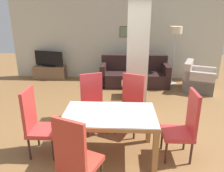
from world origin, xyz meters
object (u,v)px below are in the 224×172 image
armchair (197,80)px  coffee_table (132,89)px  tv_screen (49,59)px  floor_lamp (175,35)px  dining_chair_far_left (93,102)px  sofa (134,75)px  dining_chair_head_right (184,125)px  bottle (136,80)px  tv_stand (50,72)px  dining_chair_far_right (131,103)px  dining_chair_near_left (76,156)px  dining_table (110,123)px  dining_chair_head_left (37,122)px

armchair → coffee_table: armchair is taller
tv_screen → floor_lamp: size_ratio=0.56×
floor_lamp → dining_chair_far_left: bearing=-126.0°
dining_chair_far_left → armchair: bearing=-162.7°
dining_chair_far_left → sofa: size_ratio=0.53×
sofa → armchair: 1.90m
dining_chair_head_right → coffee_table: 2.74m
bottle → tv_stand: bottle is taller
bottle → dining_chair_far_right: bearing=-96.4°
dining_chair_near_left → dining_chair_far_right: size_ratio=1.00×
dining_chair_far_right → armchair: 3.22m
tv_stand → dining_chair_far_left: bearing=-59.9°
dining_chair_far_right → floor_lamp: 3.48m
sofa → coffee_table: sofa is taller
sofa → bottle: 1.13m
dining_table → armchair: (2.45, 3.26, -0.29)m
dining_chair_near_left → tv_screen: dining_chair_near_left is taller
dining_chair_far_right → dining_chair_head_right: size_ratio=1.00×
dining_chair_head_left → dining_chair_far_left: size_ratio=1.00×
dining_table → dining_chair_head_right: 1.16m
dining_table → coffee_table: dining_table is taller
dining_table → tv_stand: size_ratio=1.32×
dining_table → bottle: 2.62m
dining_chair_far_right → bottle: 1.74m
bottle → dining_chair_far_left: bearing=-118.3°
dining_chair_far_left → dining_chair_head_right: bearing=127.8°
dining_chair_near_left → dining_chair_far_left: bearing=113.2°
tv_screen → floor_lamp: 4.25m
sofa → dining_table: bearing=80.9°
dining_chair_far_right → bottle: size_ratio=4.36×
dining_chair_head_left → armchair: dining_chair_head_left is taller
dining_chair_far_right → tv_stand: bearing=-27.8°
dining_chair_head_right → sofa: 3.72m
armchair → tv_screen: (-4.77, 0.96, 0.41)m
floor_lamp → sofa: bearing=-172.2°
dining_chair_far_left → dining_chair_far_right: bearing=155.4°
sofa → tv_screen: bearing=-10.8°
dining_chair_near_left → coffee_table: dining_chair_near_left is taller
coffee_table → dining_table: bearing=-100.1°
floor_lamp → dining_chair_near_left: bearing=-114.9°
dining_chair_far_right → floor_lamp: floor_lamp is taller
dining_chair_head_left → bottle: size_ratio=4.36×
tv_screen → floor_lamp: bearing=-171.1°
coffee_table → tv_stand: (-2.79, 1.60, 0.02)m
bottle → dining_chair_near_left: bearing=-105.2°
dining_table → tv_stand: 4.84m
dining_chair_head_right → tv_stand: (-3.49, 4.23, -0.35)m
armchair → bottle: 2.03m
dining_chair_head_right → tv_stand: bearing=39.5°
dining_chair_head_right → tv_screen: 5.48m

